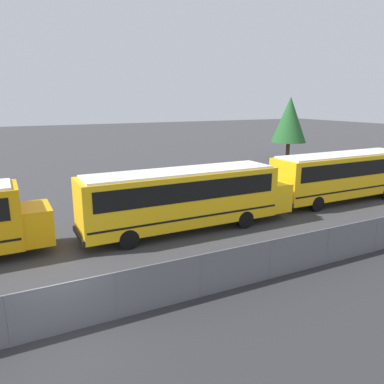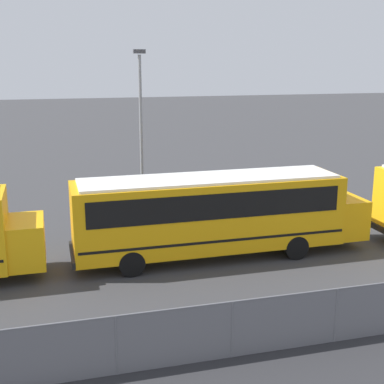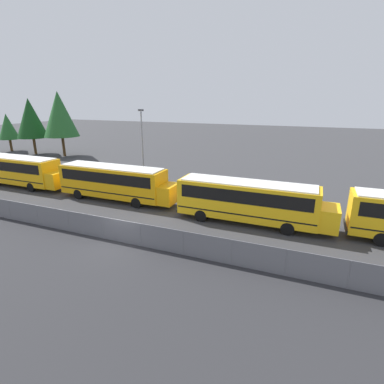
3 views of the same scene
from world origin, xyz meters
TOP-DOWN VIEW (x-y plane):
  - ground_plane at (0.00, 0.00)m, footprint 200.00×200.00m
  - road_strip at (0.00, -6.00)m, footprint 121.78×12.00m
  - fence at (-0.00, -0.00)m, footprint 87.85×0.07m
  - school_bus_1 at (-18.49, 7.24)m, footprint 11.90×2.52m
  - school_bus_2 at (-5.72, 7.23)m, footprint 11.90×2.52m
  - school_bus_3 at (7.18, 6.51)m, footprint 11.90×2.52m
  - light_pole at (-7.25, 14.92)m, footprint 0.60×0.24m
  - tree_0 at (-41.07, 23.61)m, footprint 3.52×3.52m
  - tree_1 at (-27.83, 23.25)m, footprint 5.56×5.56m
  - tree_3 at (-34.07, 22.86)m, footprint 5.06×5.06m

SIDE VIEW (x-z plane):
  - ground_plane at x=0.00m, z-range 0.00..0.00m
  - road_strip at x=0.00m, z-range 0.00..0.01m
  - fence at x=0.00m, z-range 0.02..1.64m
  - school_bus_1 at x=-18.49m, z-range 0.30..3.58m
  - school_bus_2 at x=-5.72m, z-range 0.30..3.58m
  - school_bus_3 at x=7.18m, z-range 0.30..3.58m
  - tree_0 at x=-41.07m, z-range 1.07..7.85m
  - light_pole at x=-7.25m, z-range 0.39..8.54m
  - tree_3 at x=-34.07m, z-range 1.42..10.88m
  - tree_1 at x=-27.83m, z-range 1.64..12.16m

